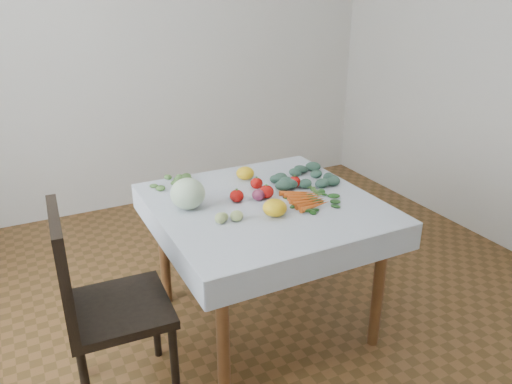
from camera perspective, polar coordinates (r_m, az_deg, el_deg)
ground at (r=3.00m, az=0.90°, el=-14.43°), size 4.00×4.00×0.00m
back_wall at (r=4.29m, az=-12.07°, el=16.11°), size 4.00×0.04×2.70m
table at (r=2.66m, az=0.98°, el=-3.16°), size 1.00×1.00×0.75m
tablecloth at (r=2.62m, az=1.00°, el=-1.21°), size 1.12×1.12×0.01m
chair at (r=2.31m, az=-17.88°, el=-11.39°), size 0.47×0.47×0.98m
cabbage at (r=2.54m, az=-7.80°, el=-0.19°), size 0.23×0.23×0.16m
tomato_a at (r=2.61m, az=-2.22°, el=-0.46°), size 0.08×0.08×0.07m
tomato_b at (r=2.80m, az=4.40°, el=1.17°), size 0.09×0.09×0.06m
tomato_c at (r=2.78m, az=0.06°, el=1.01°), size 0.09×0.09×0.06m
tomato_d at (r=2.65m, az=1.19°, el=0.03°), size 0.08×0.08×0.07m
heirloom_back at (r=2.91m, az=-1.25°, el=2.17°), size 0.13×0.13×0.07m
heirloom_front at (r=2.45m, az=2.16°, el=-1.81°), size 0.16×0.16×0.08m
onion_a at (r=2.63m, az=0.27°, el=-0.34°), size 0.09×0.09×0.06m
onion_b at (r=2.49m, az=1.80°, el=-1.58°), size 0.08×0.08×0.07m
tomatillo_cluster at (r=2.41m, az=-2.92°, el=-2.73°), size 0.09×0.13×0.05m
carrot_bunch at (r=2.63m, az=5.91°, el=-0.76°), size 0.20×0.27×0.03m
kale_bunch at (r=2.89m, az=5.59°, el=1.66°), size 0.37×0.29×0.05m
basil_bunch at (r=2.63m, az=6.96°, el=-1.01°), size 0.30×0.23×0.01m
dill_bunch at (r=2.88m, az=-9.47°, el=1.14°), size 0.21×0.21×0.02m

